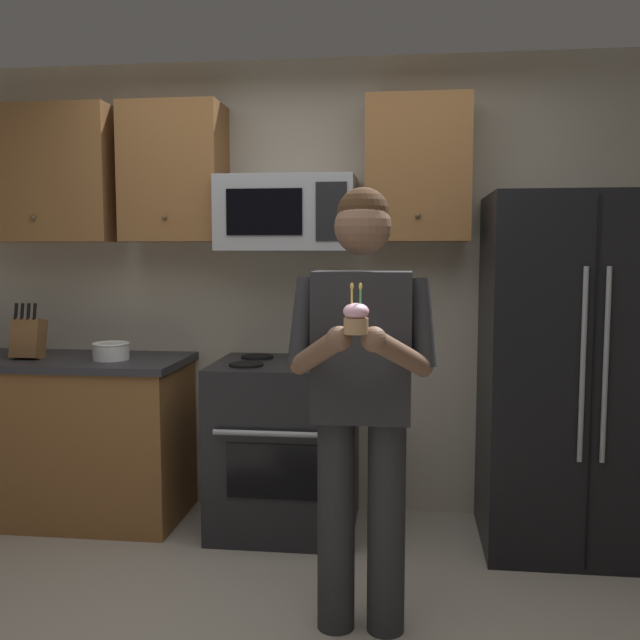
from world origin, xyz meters
name	(u,v)px	position (x,y,z in m)	size (l,w,h in m)	color
wall_back	(321,288)	(0.00, 1.75, 1.30)	(4.40, 0.10, 2.60)	#B7AD99
oven_range	(285,445)	(-0.15, 1.36, 0.46)	(0.76, 0.70, 0.93)	black
microwave	(288,214)	(-0.15, 1.48, 1.72)	(0.74, 0.41, 0.40)	#9EA0A5
refrigerator	(574,373)	(1.35, 1.32, 0.90)	(0.90, 0.75, 1.80)	black
cabinet_row_upper	(188,173)	(-0.72, 1.53, 1.95)	(2.78, 0.36, 0.76)	brown
counter_left	(61,437)	(-1.45, 1.38, 0.46)	(1.44, 0.66, 0.92)	brown
knife_block	(28,338)	(-1.60, 1.33, 1.03)	(0.16, 0.15, 0.32)	brown
bowl_large_white	(111,351)	(-1.12, 1.34, 0.97)	(0.21, 0.21, 0.09)	white
person	(362,386)	(0.33, 0.35, 1.00)	(0.60, 0.48, 1.76)	#262628
cupcake	(356,318)	(0.33, 0.02, 1.29)	(0.09, 0.09, 0.17)	#A87F56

